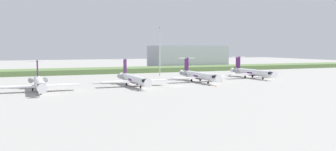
# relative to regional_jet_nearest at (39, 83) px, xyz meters

# --- Properties ---
(ground_plane) EXTENTS (500.00, 500.00, 0.00)m
(ground_plane) POSITION_rel_regional_jet_nearest_xyz_m (44.51, 26.78, -2.54)
(ground_plane) COLOR #9E9B96
(grass_berm) EXTENTS (320.00, 20.00, 2.40)m
(grass_berm) POSITION_rel_regional_jet_nearest_xyz_m (44.51, 69.99, -1.34)
(grass_berm) COLOR #597542
(grass_berm) RESTS_ON ground
(regional_jet_nearest) EXTENTS (22.81, 31.00, 9.00)m
(regional_jet_nearest) POSITION_rel_regional_jet_nearest_xyz_m (0.00, 0.00, 0.00)
(regional_jet_nearest) COLOR white
(regional_jet_nearest) RESTS_ON ground
(regional_jet_second) EXTENTS (22.81, 31.00, 9.00)m
(regional_jet_second) POSITION_rel_regional_jet_nearest_xyz_m (30.55, 3.30, 0.00)
(regional_jet_second) COLOR white
(regional_jet_second) RESTS_ON ground
(regional_jet_third) EXTENTS (22.81, 31.00, 9.00)m
(regional_jet_third) POSITION_rel_regional_jet_nearest_xyz_m (58.12, 8.49, 0.00)
(regional_jet_third) COLOR white
(regional_jet_third) RESTS_ON ground
(regional_jet_fourth) EXTENTS (22.81, 31.00, 9.00)m
(regional_jet_fourth) POSITION_rel_regional_jet_nearest_xyz_m (87.37, 15.09, 0.00)
(regional_jet_fourth) COLOR white
(regional_jet_fourth) RESTS_ON ground
(antenna_mast) EXTENTS (4.40, 0.50, 22.53)m
(antenna_mast) POSITION_rel_regional_jet_nearest_xyz_m (54.73, 40.75, 6.82)
(antenna_mast) COLOR #B2B2B7
(antenna_mast) RESTS_ON ground
(distant_hangar) EXTENTS (47.43, 21.29, 14.23)m
(distant_hangar) POSITION_rel_regional_jet_nearest_xyz_m (93.42, 91.76, 4.58)
(distant_hangar) COLOR #9EA3AD
(distant_hangar) RESTS_ON ground
(safety_cone_front_marker) EXTENTS (0.44, 0.44, 0.55)m
(safety_cone_front_marker) POSITION_rel_regional_jet_nearest_xyz_m (55.37, -9.99, -2.26)
(safety_cone_front_marker) COLOR orange
(safety_cone_front_marker) RESTS_ON ground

